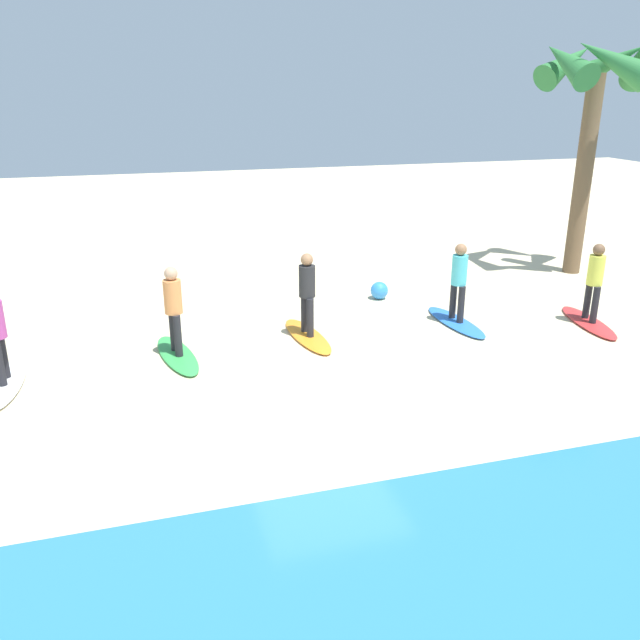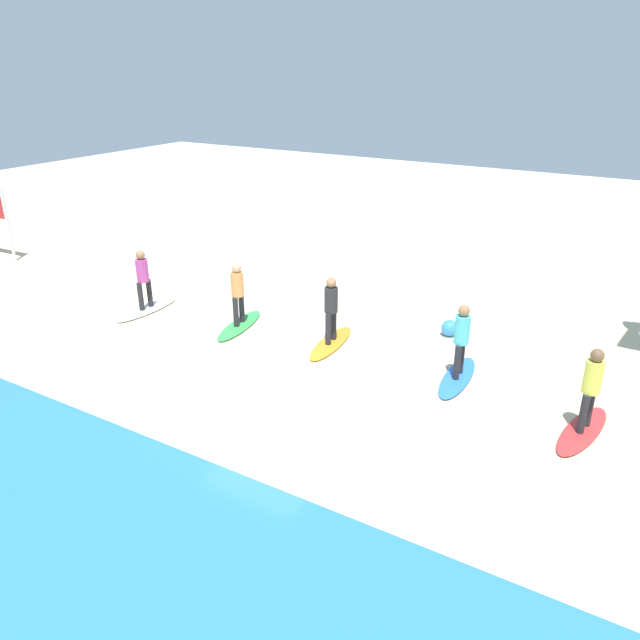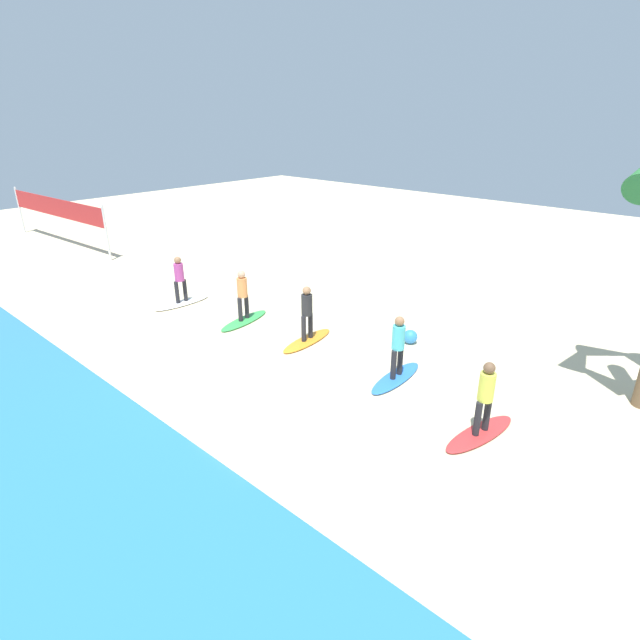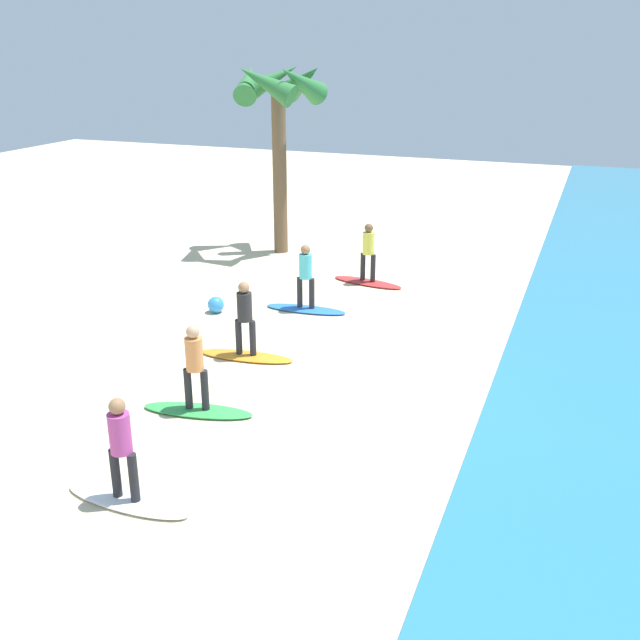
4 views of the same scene
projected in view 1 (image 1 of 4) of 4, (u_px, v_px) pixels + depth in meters
The scene contains 12 objects.
ground_plane at pixel (326, 385), 10.98m from camera, with size 60.00×60.00×0.00m, color beige.
surfboard_red at pixel (588, 322), 13.77m from camera, with size 2.10×0.56×0.09m, color red.
surfer_red at pixel (595, 277), 13.43m from camera, with size 0.32×0.45×1.64m.
surfboard_blue at pixel (456, 322), 13.78m from camera, with size 2.10×0.56×0.09m, color blue.
surfer_blue at pixel (459, 277), 13.44m from camera, with size 0.32×0.46×1.64m.
surfboard_orange at pixel (307, 336), 13.01m from camera, with size 2.10×0.56×0.09m, color orange.
surfer_orange at pixel (307, 288), 12.68m from camera, with size 0.32×0.46×1.64m.
surfboard_green at pixel (177, 355), 12.08m from camera, with size 2.10×0.56×0.09m, color green.
surfer_green at pixel (173, 304), 11.75m from camera, with size 0.32×0.46×1.64m.
surfboard_white at pixel (5, 383), 10.92m from camera, with size 2.10×0.56×0.09m, color white.
palm_tree at pixel (596, 84), 16.05m from camera, with size 2.88×3.03×5.99m.
beach_ball at pixel (379, 290), 15.35m from camera, with size 0.41×0.41×0.41m, color #338CE5.
Camera 1 is at (2.92, 9.53, 4.74)m, focal length 36.65 mm.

